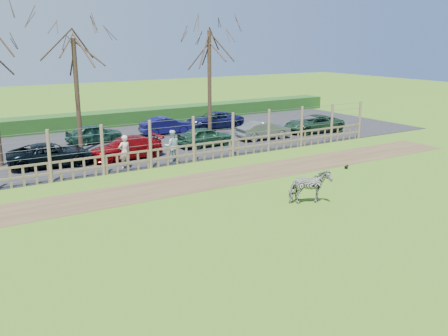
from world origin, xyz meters
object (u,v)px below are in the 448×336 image
car_3 (125,148)px  car_6 (314,124)px  car_4 (205,137)px  tree_right (209,58)px  zebra (310,187)px  visitor_a (124,152)px  car_11 (166,126)px  visitor_b (172,146)px  tree_mid (75,68)px  car_12 (214,120)px  crow (346,167)px  car_5 (264,130)px  car_10 (94,133)px  car_2 (51,155)px

car_3 → car_6: 14.22m
car_3 → car_4: same height
tree_right → zebra: tree_right is taller
tree_right → car_3: (-7.36, -3.37, -4.60)m
visitor_a → car_11: visitor_a is taller
visitor_b → car_11: size_ratio=0.47×
tree_mid → zebra: size_ratio=4.14×
car_12 → tree_mid: bearing=-69.6°
car_3 → car_12: bearing=120.5°
car_6 → car_11: size_ratio=1.19×
crow → car_4: 9.19m
car_5 → zebra: bearing=155.3°
car_10 → car_12: bearing=-92.6°
tree_mid → tree_right: tree_right is taller
zebra → visitor_a: 10.13m
car_10 → car_12: same height
zebra → car_11: size_ratio=0.45×
tree_mid → car_6: size_ratio=1.58×
crow → car_6: size_ratio=0.06×
zebra → car_12: size_ratio=0.38×
zebra → car_4: (1.85, 11.71, -0.06)m
car_6 → car_4: bearing=-83.1°
car_4 → zebra: bearing=168.6°
visitor_b → tree_right: bearing=-122.5°
tree_right → car_10: bearing=166.9°
car_4 → car_12: (3.67, 5.13, 0.00)m
car_2 → car_11: same height
car_3 → car_5: 9.75m
car_4 → visitor_a: bearing=110.0°
car_3 → car_4: (5.35, 0.49, 0.00)m
zebra → car_3: bearing=34.6°
car_2 → car_11: size_ratio=1.19×
car_3 → car_5: same height
zebra → car_12: zebra is taller
zebra → visitor_a: bearing=42.6°
car_6 → tree_right: bearing=-105.8°
tree_right → visitor_b: size_ratio=4.26×
crow → car_11: 13.89m
crow → car_2: 15.28m
tree_right → car_3: size_ratio=1.78×
tree_right → car_5: bearing=-51.4°
tree_right → car_11: size_ratio=2.02×
crow → car_11: size_ratio=0.07×
visitor_a → car_12: size_ratio=0.40×
car_10 → crow: bearing=-151.5°
car_5 → car_11: bearing=47.0°
visitor_a → car_2: visitor_a is taller
zebra → tree_right: bearing=2.4°
car_2 → car_6: 18.11m
car_2 → car_3: size_ratio=1.04×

